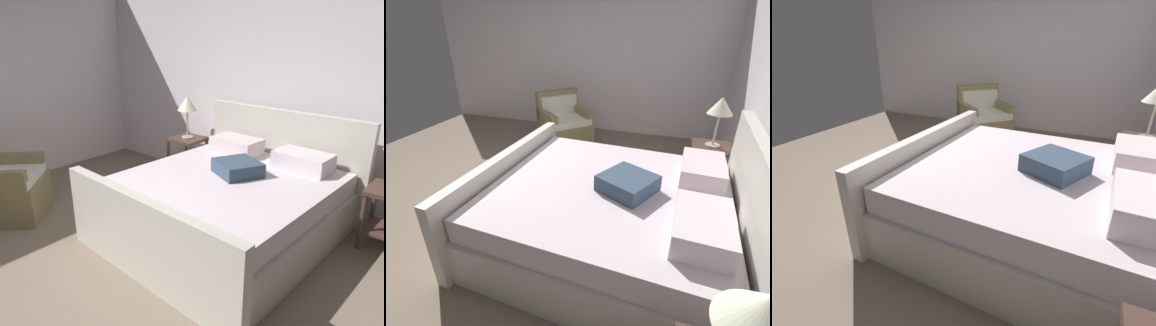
# 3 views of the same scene
# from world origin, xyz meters

# --- Properties ---
(ground_plane) EXTENTS (5.47, 5.49, 0.02)m
(ground_plane) POSITION_xyz_m (0.00, 0.00, -0.01)
(ground_plane) COLOR #816F5E
(wall_side_left) EXTENTS (0.12, 5.61, 2.87)m
(wall_side_left) POSITION_xyz_m (-2.79, 0.00, 1.43)
(wall_side_left) COLOR silver
(wall_side_left) RESTS_ON ground
(bed) EXTENTS (2.10, 2.31, 1.14)m
(bed) POSITION_xyz_m (0.41, 1.53, 0.34)
(bed) COLOR beige
(bed) RESTS_ON ground
(table_lamp_right) EXTENTS (0.32, 0.32, 0.53)m
(table_lamp_right) POSITION_xyz_m (1.73, 2.28, 1.04)
(table_lamp_right) COLOR #B7B293
(table_lamp_right) RESTS_ON nightstand_right
(nightstand_left) EXTENTS (0.44, 0.44, 0.60)m
(nightstand_left) POSITION_xyz_m (-0.91, 2.40, 0.40)
(nightstand_left) COLOR #4B332B
(nightstand_left) RESTS_ON ground
(table_lamp_left) EXTENTS (0.27, 0.27, 0.57)m
(table_lamp_left) POSITION_xyz_m (-0.91, 2.40, 1.06)
(table_lamp_left) COLOR #B7B293
(table_lamp_left) RESTS_ON nightstand_left
(armchair) EXTENTS (1.02, 1.03, 0.90)m
(armchair) POSITION_xyz_m (-1.71, 0.20, 0.35)
(armchair) COLOR olive
(armchair) RESTS_ON ground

